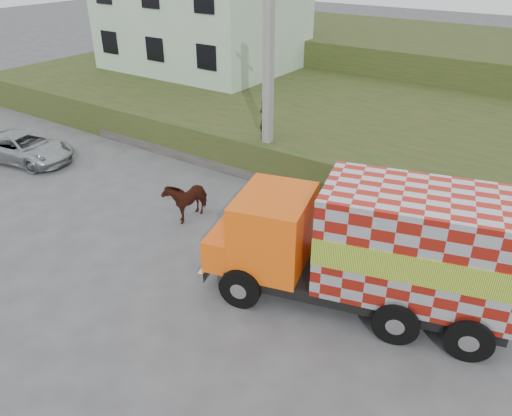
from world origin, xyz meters
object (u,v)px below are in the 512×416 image
Objects in this scene: utility_pole at (268,73)px; suv at (24,148)px; cow at (187,198)px; pedestrian at (265,119)px; cargo_truck at (373,247)px.

utility_pole is 1.86× the size of suv.
cow is 1.03× the size of pedestrian.
utility_pole reaches higher than pedestrian.
utility_pole is 8.29m from cargo_truck.
utility_pole is 5.14× the size of pedestrian.
utility_pole is 1.82m from pedestrian.
pedestrian is (-6.51, 5.08, 0.58)m from cargo_truck.
cow is 4.53m from pedestrian.
utility_pole reaches higher than suv.
pedestrian reaches higher than cow.
cargo_truck is (6.26, -4.88, -2.37)m from utility_pole.
pedestrian is at bearing -74.26° from suv.
utility_pole is 4.98× the size of cow.
suv is at bearing 163.00° from cargo_truck.
utility_pole is at bearing -75.89° from suv.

